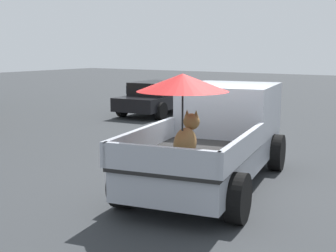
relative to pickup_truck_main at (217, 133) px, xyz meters
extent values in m
plane|color=#2D3033|center=(-0.37, -0.07, -0.99)|extent=(80.00, 80.00, 0.00)
cylinder|color=black|center=(1.16, 1.23, -0.59)|extent=(0.84, 0.43, 0.80)
cylinder|color=black|center=(1.54, -0.69, -0.59)|extent=(0.84, 0.43, 0.80)
cylinder|color=black|center=(-2.28, 0.55, -0.59)|extent=(0.84, 0.43, 0.80)
cylinder|color=black|center=(-1.89, -1.37, -0.59)|extent=(0.84, 0.43, 0.80)
cube|color=#9EA3AD|center=(-0.37, -0.07, -0.42)|extent=(5.25, 2.74, 0.50)
cube|color=#9EA3AD|center=(1.01, 0.20, 0.37)|extent=(2.42, 2.23, 1.08)
cube|color=#4C606B|center=(1.99, 0.40, 0.57)|extent=(0.39, 1.70, 0.64)
cube|color=black|center=(-1.50, -0.29, -0.14)|extent=(3.10, 2.35, 0.06)
cube|color=#9EA3AD|center=(-1.67, 0.61, 0.09)|extent=(2.77, 0.64, 0.40)
cube|color=#9EA3AD|center=(-1.32, -1.20, 0.09)|extent=(2.77, 0.64, 0.40)
cube|color=#9EA3AD|center=(-2.82, -0.56, 0.09)|extent=(0.46, 1.82, 0.40)
ellipsoid|color=olive|center=(-1.85, -0.39, 0.15)|extent=(0.73, 0.45, 0.52)
sphere|color=olive|center=(-1.55, -0.33, 0.47)|extent=(0.33, 0.33, 0.28)
cone|color=olive|center=(-1.57, -0.26, 0.61)|extent=(0.11, 0.11, 0.12)
cone|color=olive|center=(-1.54, -0.41, 0.61)|extent=(0.11, 0.11, 0.12)
cylinder|color=black|center=(-1.98, -0.42, 0.47)|extent=(0.04, 0.04, 1.17)
cone|color=red|center=(-1.98, -0.42, 1.16)|extent=(1.73, 1.73, 0.28)
cylinder|color=black|center=(8.81, 7.67, -0.66)|extent=(0.68, 0.28, 0.66)
cylinder|color=black|center=(8.98, 5.92, -0.66)|extent=(0.68, 0.28, 0.66)
cylinder|color=black|center=(6.12, 7.41, -0.66)|extent=(0.68, 0.28, 0.66)
cylinder|color=black|center=(6.29, 5.66, -0.66)|extent=(0.68, 0.28, 0.66)
cube|color=black|center=(7.55, 6.67, -0.44)|extent=(4.45, 2.17, 0.52)
cube|color=black|center=(7.45, 6.66, 0.06)|extent=(2.25, 1.80, 0.56)
cube|color=#4C606B|center=(7.45, 6.66, 0.06)|extent=(2.19, 1.87, 0.32)
camera|label=1|loc=(-8.34, -4.37, 1.70)|focal=50.78mm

